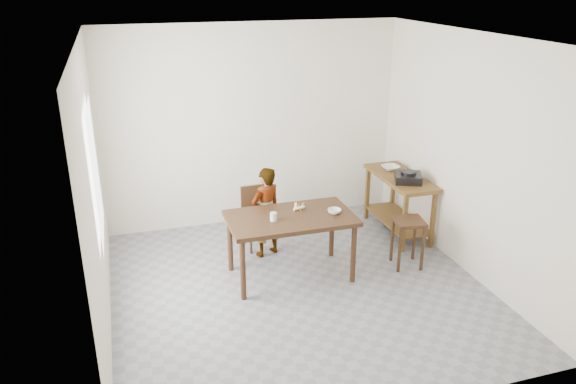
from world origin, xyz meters
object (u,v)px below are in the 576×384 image
object	(u,v)px
child	(266,212)
dining_chair	(259,218)
dining_table	(291,246)
stool	(407,243)
prep_counter	(398,204)

from	to	relation	value
child	dining_chair	world-z (taller)	child
dining_table	child	world-z (taller)	child
dining_table	stool	xyz separation A→B (m)	(1.39, -0.17, -0.08)
dining_chair	prep_counter	bearing A→B (deg)	-6.12
child	dining_chair	xyz separation A→B (m)	(-0.03, 0.23, -0.18)
dining_table	dining_chair	size ratio (longest dim) A/B	1.81
dining_chair	child	bearing A→B (deg)	-85.66
dining_table	child	bearing A→B (deg)	101.80
dining_table	dining_chair	distance (m)	0.84
prep_counter	child	distance (m)	1.86
dining_table	dining_chair	world-z (taller)	dining_chair
stool	dining_table	bearing A→B (deg)	172.89
prep_counter	dining_chair	distance (m)	1.88
child	dining_chair	distance (m)	0.29
child	stool	bearing A→B (deg)	129.42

